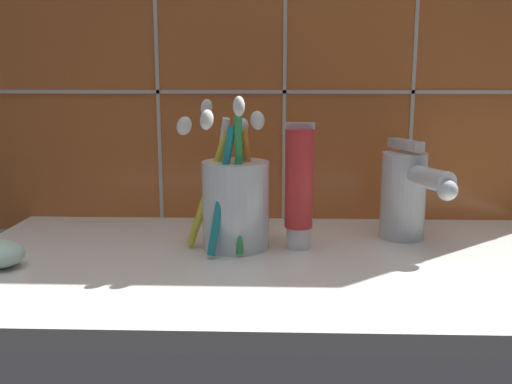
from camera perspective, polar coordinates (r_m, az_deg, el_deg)
name	(u,v)px	position (r cm, az deg, el deg)	size (l,w,h in cm)	color
sink_counter	(270,266)	(65.47, 1.39, -7.45)	(71.27, 38.78, 2.00)	silver
tile_wall_backsplash	(272,45)	(81.81, 1.62, 14.48)	(81.27, 1.72, 53.22)	#C6662D
toothbrush_cup	(235,200)	(67.91, -2.15, -0.80)	(11.10, 14.04, 18.31)	silver
toothpaste_tube	(299,187)	(67.45, 4.32, 0.53)	(3.49, 3.33, 15.04)	white
sink_faucet	(407,192)	(73.60, 14.86, -0.01)	(7.09, 12.07, 12.58)	silver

